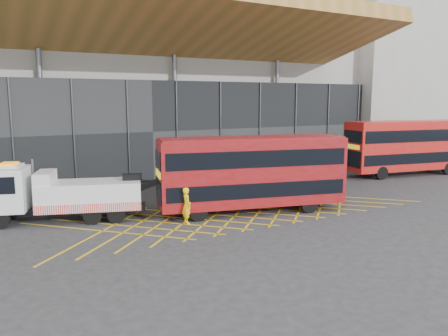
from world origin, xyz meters
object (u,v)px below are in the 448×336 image
bus_towed (252,171)px  recovery_truck (59,194)px  worker (187,206)px  bus_second (409,145)px

bus_towed → recovery_truck: bearing=175.6°
bus_towed → worker: (-4.34, -0.42, -1.47)m
recovery_truck → worker: size_ratio=4.81×
bus_second → worker: bus_second is taller
recovery_truck → bus_towed: bus_towed is taller
worker → bus_second: bearing=-73.5°
recovery_truck → bus_second: (28.87, 0.88, 1.07)m
recovery_truck → bus_second: bus_second is taller
recovery_truck → bus_towed: size_ratio=0.85×
worker → bus_towed: bearing=-79.2°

